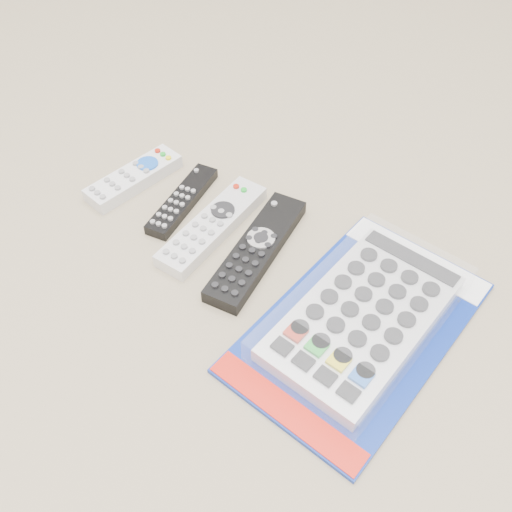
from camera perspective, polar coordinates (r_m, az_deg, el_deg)
The scene contains 5 objects.
remote_small_grey at distance 0.89m, azimuth -12.14°, elevation 7.67°, with size 0.08×0.16×0.02m.
remote_slim_black at distance 0.84m, azimuth -7.39°, elevation 5.52°, with size 0.05×0.16×0.02m.
remote_silver_dvd at distance 0.79m, azimuth -4.38°, elevation 3.06°, with size 0.06×0.20×0.02m.
remote_large_black at distance 0.76m, azimuth 0.07°, elevation 0.67°, with size 0.07×0.21×0.02m.
jumbo_remote_packaged at distance 0.69m, azimuth 10.67°, elevation -5.90°, with size 0.24×0.35×0.04m.
Camera 1 is at (0.28, -0.45, 0.57)m, focal length 40.00 mm.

